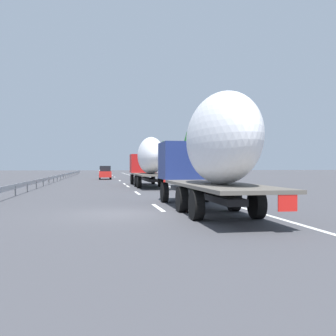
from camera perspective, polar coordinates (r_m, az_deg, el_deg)
name	(u,v)px	position (r m, az deg, el deg)	size (l,w,h in m)	color
ground_plane	(105,180)	(55.34, -9.16, -1.68)	(260.00, 260.00, 0.00)	#424247
lane_stripe_0	(158,208)	(17.59, -1.48, -5.80)	(3.20, 0.20, 0.01)	white
lane_stripe_1	(137,193)	(27.20, -4.51, -3.66)	(3.20, 0.20, 0.01)	white
lane_stripe_2	(128,186)	(36.46, -5.90, -2.67)	(3.20, 0.20, 0.01)	white
lane_stripe_3	(124,184)	(41.60, -6.41, -2.31)	(3.20, 0.20, 0.01)	white
lane_stripe_4	(120,181)	(51.14, -7.07, -1.84)	(3.20, 0.20, 0.01)	white
lane_stripe_5	(115,177)	(68.17, -7.80, -1.32)	(3.20, 0.20, 0.01)	white
lane_stripe_6	(112,175)	(81.18, -8.15, -1.07)	(3.20, 0.20, 0.01)	white
edge_line_right	(141,178)	(60.66, -4.02, -1.51)	(110.00, 0.20, 0.01)	white
truck_lead	(149,160)	(35.35, -2.85, 1.24)	(13.43, 2.55, 4.40)	#B21919
truck_trailing	(211,150)	(15.69, 6.28, 2.70)	(12.18, 2.55, 4.55)	navy
car_white_van	(104,171)	(78.50, -9.39, -0.44)	(4.25, 1.87, 1.83)	white
car_blue_sedan	(103,170)	(98.58, -9.44, -0.29)	(4.54, 1.89, 1.89)	#28479E
car_red_compact	(105,173)	(56.46, -9.19, -0.67)	(4.37, 1.72, 1.92)	red
road_sign	(151,164)	(58.14, -2.58, 0.60)	(0.10, 0.90, 3.21)	gray
tree_0	(187,150)	(56.59, 2.77, 2.66)	(3.00, 3.00, 6.97)	#472D19
tree_1	(163,155)	(76.18, -0.75, 1.94)	(3.47, 3.47, 6.98)	#472D19
tree_2	(195,150)	(51.06, 4.00, 2.63)	(2.63, 2.63, 6.58)	#472D19
tree_3	(204,142)	(38.99, 5.36, 3.87)	(3.51, 3.51, 7.18)	#472D19
tree_4	(160,160)	(91.77, -1.19, 1.18)	(2.47, 2.47, 5.36)	#472D19
guardrail_median	(63,175)	(58.55, -15.08, -1.02)	(94.00, 0.10, 0.76)	#9EA0A5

